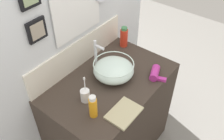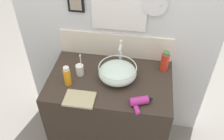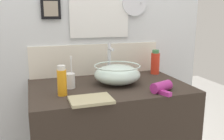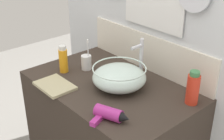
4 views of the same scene
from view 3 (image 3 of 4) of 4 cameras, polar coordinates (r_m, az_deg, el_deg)
The scene contains 8 objects.
back_panel at distance 1.89m, azimuth -3.88°, elevation 10.14°, with size 1.75×0.10×2.53m.
glass_bowl_sink at distance 1.64m, azimuth 1.20°, elevation -0.93°, with size 0.30×0.30×0.13m.
faucet at distance 1.78m, azimuth -0.57°, elevation 2.64°, with size 0.02×0.09×0.25m.
hair_drier at distance 1.52m, azimuth 11.65°, elevation -3.76°, with size 0.19×0.17×0.06m.
toothbrush_cup at distance 1.57m, azimuth -9.60°, elevation -2.37°, with size 0.06×0.06×0.20m.
soap_dispenser at distance 1.43m, azimuth -11.37°, elevation -2.51°, with size 0.05×0.05×0.17m.
lotion_bottle at distance 1.94m, azimuth 9.85°, elevation 1.70°, with size 0.07×0.07×0.18m.
hand_towel at distance 1.34m, azimuth -4.85°, elevation -6.80°, with size 0.23×0.16×0.02m, color tan.
Camera 3 is at (-0.47, -1.48, 1.36)m, focal length 40.00 mm.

